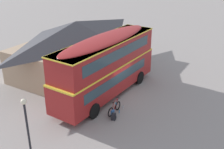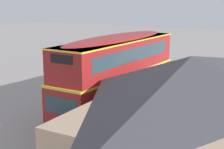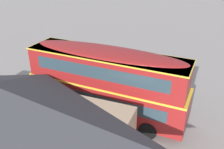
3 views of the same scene
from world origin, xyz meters
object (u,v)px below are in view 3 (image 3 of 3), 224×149
object	(u,v)px
double_decker_bus	(107,81)
water_bottle_clear_plastic	(133,101)
water_bottle_blue_sports	(142,102)
touring_bicycle	(145,102)
backpack_on_ground	(155,102)

from	to	relation	value
double_decker_bus	water_bottle_clear_plastic	distance (m)	3.53
water_bottle_clear_plastic	water_bottle_blue_sports	xyz separation A→B (m)	(-0.70, -0.08, -0.00)
double_decker_bus	touring_bicycle	distance (m)	3.70
touring_bicycle	backpack_on_ground	size ratio (longest dim) A/B	3.23
backpack_on_ground	water_bottle_clear_plastic	world-z (taller)	backpack_on_ground
water_bottle_clear_plastic	backpack_on_ground	bearing A→B (deg)	-173.17
double_decker_bus	water_bottle_blue_sports	world-z (taller)	double_decker_bus
double_decker_bus	water_bottle_clear_plastic	xyz separation A→B (m)	(-1.18, -2.17, -2.52)
backpack_on_ground	water_bottle_blue_sports	distance (m)	0.97
backpack_on_ground	water_bottle_blue_sports	bearing A→B (deg)	6.95
touring_bicycle	water_bottle_blue_sports	world-z (taller)	touring_bicycle
touring_bicycle	water_bottle_clear_plastic	distance (m)	1.01
backpack_on_ground	water_bottle_blue_sports	size ratio (longest dim) A/B	2.07
double_decker_bus	backpack_on_ground	distance (m)	4.39
double_decker_bus	water_bottle_clear_plastic	size ratio (longest dim) A/B	40.98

